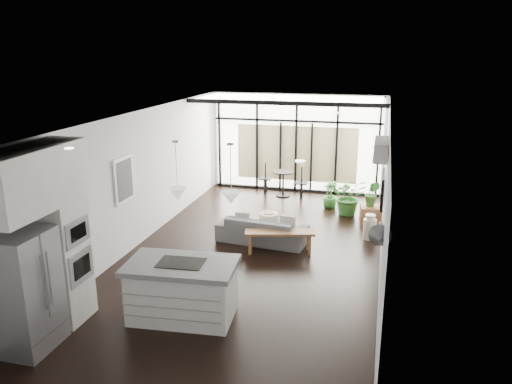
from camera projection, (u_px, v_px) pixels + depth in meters
The scene contains 28 objects.
floor at pixel (252, 255), 10.07m from camera, with size 5.00×10.00×0.00m, color black.
ceiling at pixel (252, 117), 9.29m from camera, with size 5.00×10.00×0.00m, color silver.
wall_left at pixel (135, 181), 10.28m from camera, with size 0.02×10.00×2.80m, color silver.
wall_right at pixel (385, 198), 9.08m from camera, with size 0.02×10.00×2.80m, color silver.
wall_back at pixel (297, 143), 14.33m from camera, with size 5.00×0.02×2.80m, color silver.
wall_front at pixel (125, 319), 5.03m from camera, with size 5.00×0.02×2.80m, color silver.
glazing at pixel (296, 144), 14.22m from camera, with size 5.00×0.20×2.80m, color black.
skylight at pixel (291, 98), 13.02m from camera, with size 4.70×1.90×0.06m, color silver.
neighbour_building at pixel (296, 154), 14.37m from camera, with size 3.50×0.02×1.60m, color beige.
island at pixel (182, 290), 7.64m from camera, with size 1.67×0.99×0.91m, color white.
cooktop at pixel (181, 263), 7.51m from camera, with size 0.69×0.46×0.01m, color black.
fridge at pixel (26, 291), 6.77m from camera, with size 0.66×0.82×1.70m, color gray.
appliance_column at pixel (60, 244), 7.40m from camera, with size 0.64×0.67×2.47m, color white.
upper_cabinets at pixel (32, 179), 6.67m from camera, with size 0.62×1.75×0.86m, color white.
pendant_left at pixel (178, 194), 7.14m from camera, with size 0.26×0.26×0.18m, color silver.
pendant_right at pixel (231, 198), 6.94m from camera, with size 0.26×0.26×0.18m, color silver.
sofa at pixel (262, 225), 10.68m from camera, with size 1.91×0.56×0.75m, color #515154.
console_bench at pixel (280, 242), 10.17m from camera, with size 1.41×0.35×0.45m, color brown.
pouf at pixel (269, 221), 11.55m from camera, with size 0.45×0.45×0.36m, color beige.
crate at pixel (371, 214), 12.01m from camera, with size 0.50×0.50×0.38m, color brown.
plant_tall at pixel (349, 200), 12.46m from camera, with size 0.84×0.94×0.73m, color #2F6B29.
plant_med at pixel (330, 200), 13.03m from camera, with size 0.39×0.71×0.39m, color #2F6B29.
plant_crate at pixel (372, 201), 11.92m from camera, with size 0.35×0.63×0.28m, color #2F6B29.
milk_can at pixel (370, 227), 10.88m from camera, with size 0.28×0.28×0.56m, color beige.
bistro_set at pixel (283, 183), 14.00m from camera, with size 1.57×0.63×0.76m, color black.
tv at pixel (383, 189), 10.05m from camera, with size 0.05×1.10×0.65m, color black.
ac_unit at pixel (381, 149), 8.07m from camera, with size 0.22×0.90×0.30m, color silver.
framed_art at pixel (124, 180), 9.76m from camera, with size 0.04×0.70×0.90m, color black.
Camera 1 is at (2.40, -9.00, 4.03)m, focal length 35.00 mm.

